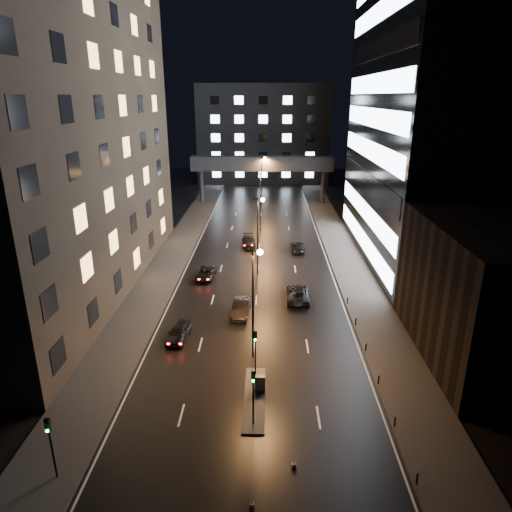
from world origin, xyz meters
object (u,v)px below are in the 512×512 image
at_px(car_toward_a, 298,294).
at_px(car_toward_b, 298,247).
at_px(car_away_c, 206,274).
at_px(car_away_a, 179,332).
at_px(car_away_b, 241,308).
at_px(car_away_d, 249,241).
at_px(utility_cabinet, 260,383).

distance_m(car_toward_a, car_toward_b, 17.49).
height_order(car_away_c, car_toward_a, car_toward_a).
bearing_deg(car_toward_a, car_away_a, 38.87).
bearing_deg(car_away_b, car_away_d, 94.43).
relative_size(car_toward_a, car_toward_b, 1.15).
bearing_deg(utility_cabinet, car_away_b, 100.14).
relative_size(car_away_b, car_toward_b, 1.01).
xyz_separation_m(car_toward_a, utility_cabinet, (-4.03, -17.32, 0.07)).
distance_m(car_away_a, car_away_d, 29.56).
height_order(car_away_b, utility_cabinet, car_away_b).
distance_m(car_away_d, car_toward_b, 7.79).
bearing_deg(car_away_d, car_toward_b, -22.67).
height_order(car_away_a, car_toward_b, car_away_a).
relative_size(car_away_a, car_away_d, 0.89).
xyz_separation_m(car_away_d, car_toward_b, (7.43, -2.35, -0.01)).
bearing_deg(utility_cabinet, car_away_a, 135.15).
height_order(car_away_a, car_away_b, car_away_b).
height_order(car_away_a, utility_cabinet, utility_cabinet).
height_order(car_away_a, car_away_d, car_away_a).
relative_size(car_away_b, car_away_d, 1.00).
distance_m(car_away_d, car_toward_a, 20.80).
distance_m(car_away_a, car_away_c, 15.46).
bearing_deg(car_toward_b, car_away_c, 40.75).
bearing_deg(car_away_d, car_away_c, -115.18).
relative_size(car_away_b, car_away_c, 1.03).
distance_m(car_away_a, utility_cabinet, 11.30).
bearing_deg(car_away_c, car_away_a, -87.92).
xyz_separation_m(car_toward_b, utility_cabinet, (-5.09, -34.78, 0.14)).
xyz_separation_m(car_away_a, car_away_b, (5.69, 5.37, 0.06)).
relative_size(car_away_d, car_toward_b, 1.01).
distance_m(car_away_b, car_toward_a, 7.33).
bearing_deg(car_away_c, utility_cabinet, -68.50).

